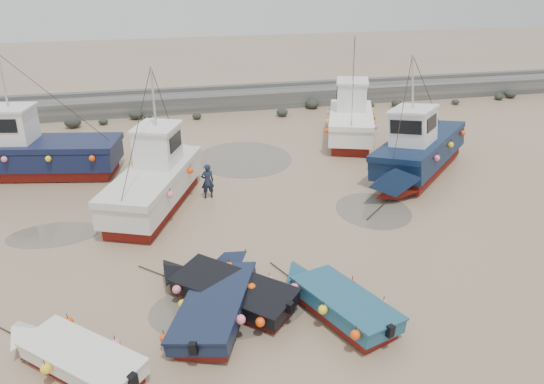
{
  "coord_description": "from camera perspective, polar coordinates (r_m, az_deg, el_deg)",
  "views": [
    {
      "loc": [
        -3.63,
        -16.75,
        10.62
      ],
      "look_at": [
        0.83,
        3.22,
        1.4
      ],
      "focal_mm": 35.0,
      "sensor_mm": 36.0,
      "label": 1
    }
  ],
  "objects": [
    {
      "name": "puddle_a",
      "position": [
        17.9,
        -4.59,
        -12.2
      ],
      "size": [
        5.29,
        5.29,
        0.01
      ],
      "primitive_type": "cylinder",
      "color": "#5E574B",
      "rests_on": "ground"
    },
    {
      "name": "puddle_d",
      "position": [
        30.18,
        -3.02,
        3.62
      ],
      "size": [
        5.38,
        5.38,
        0.01
      ],
      "primitive_type": "cylinder",
      "color": "#5E574B",
      "rests_on": "ground"
    },
    {
      "name": "dinghy_0",
      "position": [
        16.23,
        -20.52,
        -15.94
      ],
      "size": [
        4.81,
        4.55,
        1.43
      ],
      "rotation": [
        0.0,
        0.0,
        0.82
      ],
      "color": "maroon",
      "rests_on": "ground"
    },
    {
      "name": "cabin_boat_3",
      "position": [
        33.44,
        8.49,
        7.94
      ],
      "size": [
        4.87,
        9.02,
        6.22
      ],
      "rotation": [
        0.0,
        0.0,
        -0.35
      ],
      "color": "maroon",
      "rests_on": "ground"
    },
    {
      "name": "dinghy_2",
      "position": [
        17.38,
        6.91,
        -11.35
      ],
      "size": [
        3.22,
        5.75,
        1.43
      ],
      "rotation": [
        0.0,
        0.0,
        0.4
      ],
      "color": "maroon",
      "rests_on": "ground"
    },
    {
      "name": "puddle_b",
      "position": [
        24.45,
        10.83,
        -1.94
      ],
      "size": [
        3.35,
        3.35,
        0.01
      ],
      "primitive_type": "cylinder",
      "color": "#5E574B",
      "rests_on": "ground"
    },
    {
      "name": "cabin_boat_0",
      "position": [
        30.22,
        -24.97,
        3.97
      ],
      "size": [
        11.43,
        4.63,
        6.22
      ],
      "rotation": [
        0.0,
        0.0,
        1.38
      ],
      "color": "maroon",
      "rests_on": "ground"
    },
    {
      "name": "person",
      "position": [
        25.45,
        -6.86,
        -0.59
      ],
      "size": [
        0.67,
        0.49,
        1.7
      ],
      "primitive_type": "imported",
      "rotation": [
        0.0,
        0.0,
        3.29
      ],
      "color": "#182035",
      "rests_on": "ground"
    },
    {
      "name": "puddle_c",
      "position": [
        23.77,
        -22.47,
        -4.27
      ],
      "size": [
        3.73,
        3.73,
        0.01
      ],
      "primitive_type": "cylinder",
      "color": "#5E574B",
      "rests_on": "ground"
    },
    {
      "name": "seawall",
      "position": [
        40.18,
        -7.04,
        9.67
      ],
      "size": [
        60.0,
        4.92,
        1.5
      ],
      "color": "#61615C",
      "rests_on": "ground"
    },
    {
      "name": "cabin_boat_1",
      "position": [
        24.75,
        -12.17,
        1.66
      ],
      "size": [
        5.34,
        9.87,
        6.22
      ],
      "rotation": [
        0.0,
        0.0,
        -0.39
      ],
      "color": "maroon",
      "rests_on": "ground"
    },
    {
      "name": "dinghy_1",
      "position": [
        17.34,
        -5.64,
        -11.44
      ],
      "size": [
        3.62,
        6.44,
        1.43
      ],
      "rotation": [
        0.0,
        0.0,
        -0.38
      ],
      "color": "maroon",
      "rests_on": "ground"
    },
    {
      "name": "ground",
      "position": [
        20.16,
        -0.31,
        -7.52
      ],
      "size": [
        120.0,
        120.0,
        0.0
      ],
      "primitive_type": "plane",
      "color": "#987D60",
      "rests_on": "ground"
    },
    {
      "name": "cabin_boat_2",
      "position": [
        28.4,
        15.47,
        4.25
      ],
      "size": [
        8.57,
        8.42,
        6.22
      ],
      "rotation": [
        0.0,
        0.0,
        2.34
      ],
      "color": "maroon",
      "rests_on": "ground"
    },
    {
      "name": "dinghy_4",
      "position": [
        17.89,
        -5.04,
        -10.14
      ],
      "size": [
        5.24,
        5.08,
        1.43
      ],
      "rotation": [
        0.0,
        0.0,
        0.8
      ],
      "color": "maroon",
      "rests_on": "ground"
    }
  ]
}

